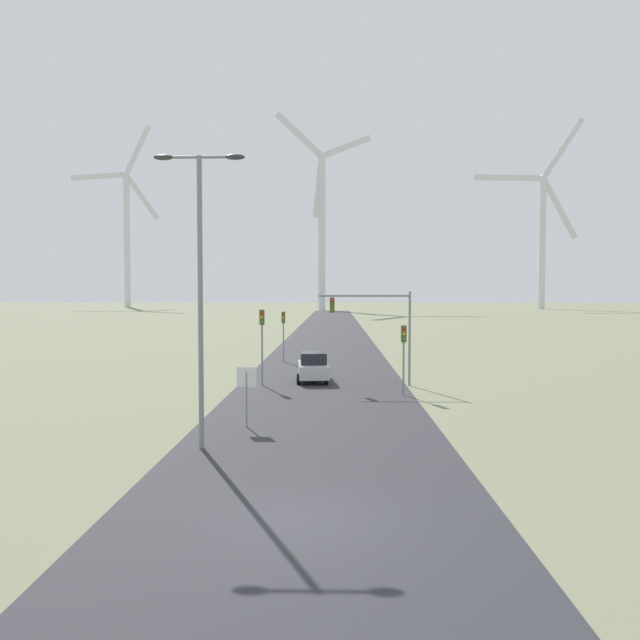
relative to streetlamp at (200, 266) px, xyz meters
name	(u,v)px	position (x,y,z in m)	size (l,w,h in m)	color
ground_plane	(304,519)	(3.97, -6.85, -6.45)	(600.00, 600.00, 0.00)	#757A5B
road_surface	(327,347)	(3.97, 41.15, -6.44)	(10.00, 240.00, 0.01)	#2D2D33
streetlamp	(200,266)	(0.00, 0.00, 0.00)	(3.20, 0.32, 10.34)	gray
stop_sign_near	(247,385)	(1.12, 3.46, -4.72)	(0.81, 0.07, 2.47)	gray
traffic_light_post_near_left	(262,330)	(0.43, 14.79, -3.16)	(0.28, 0.34, 4.50)	gray
traffic_light_post_near_right	(404,344)	(8.42, 11.56, -3.69)	(0.28, 0.34, 3.76)	gray
traffic_light_post_mid_left	(283,325)	(0.64, 27.47, -3.53)	(0.28, 0.33, 3.98)	gray
traffic_light_mast_overhead	(376,317)	(7.15, 14.93, -2.38)	(5.44, 0.35, 5.57)	gray
car_approaching	(313,367)	(3.40, 16.57, -5.53)	(2.10, 4.22, 1.83)	#B7BCC1
wind_turbine_far_left	(127,226)	(-70.35, 202.28, 22.83)	(30.87, 3.92, 65.52)	silver
wind_turbine_left	(322,216)	(0.80, 164.30, 21.55)	(28.53, 15.49, 57.13)	silver
wind_turbine_center	(542,226)	(71.81, 182.27, 20.27)	(34.13, 4.63, 61.07)	silver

